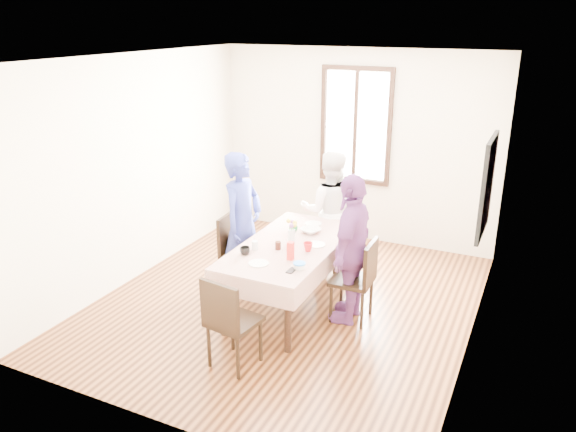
{
  "coord_description": "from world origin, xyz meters",
  "views": [
    {
      "loc": [
        2.43,
        -5.13,
        3.08
      ],
      "look_at": [
        0.07,
        -0.14,
        1.1
      ],
      "focal_mm": 34.78,
      "sensor_mm": 36.0,
      "label": 1
    }
  ],
  "objects_px": {
    "dining_table": "(290,276)",
    "person_right": "(352,249)",
    "chair_far": "(330,233)",
    "person_left": "(242,223)",
    "chair_near": "(234,321)",
    "person_far": "(330,210)",
    "chair_left": "(242,253)",
    "chair_right": "(352,280)"
  },
  "relations": [
    {
      "from": "chair_far",
      "to": "person_far",
      "type": "bearing_deg",
      "value": 97.76
    },
    {
      "from": "dining_table",
      "to": "chair_right",
      "type": "relative_size",
      "value": 1.93
    },
    {
      "from": "dining_table",
      "to": "person_right",
      "type": "xyz_separation_m",
      "value": [
        0.68,
        0.05,
        0.43
      ]
    },
    {
      "from": "dining_table",
      "to": "person_right",
      "type": "height_order",
      "value": "person_right"
    },
    {
      "from": "chair_far",
      "to": "chair_near",
      "type": "relative_size",
      "value": 1.0
    },
    {
      "from": "chair_right",
      "to": "chair_far",
      "type": "xyz_separation_m",
      "value": [
        -0.7,
        1.15,
        0.0
      ]
    },
    {
      "from": "chair_right",
      "to": "chair_far",
      "type": "bearing_deg",
      "value": 29.94
    },
    {
      "from": "chair_left",
      "to": "person_far",
      "type": "height_order",
      "value": "person_far"
    },
    {
      "from": "person_left",
      "to": "person_right",
      "type": "distance_m",
      "value": 1.37
    },
    {
      "from": "chair_left",
      "to": "person_far",
      "type": "xyz_separation_m",
      "value": [
        0.7,
        1.02,
        0.32
      ]
    },
    {
      "from": "chair_left",
      "to": "chair_near",
      "type": "xyz_separation_m",
      "value": [
        0.7,
        -1.37,
        0.0
      ]
    },
    {
      "from": "chair_right",
      "to": "person_right",
      "type": "height_order",
      "value": "person_right"
    },
    {
      "from": "dining_table",
      "to": "chair_near",
      "type": "bearing_deg",
      "value": -90.0
    },
    {
      "from": "chair_near",
      "to": "person_far",
      "type": "relative_size",
      "value": 0.59
    },
    {
      "from": "chair_left",
      "to": "person_right",
      "type": "bearing_deg",
      "value": 81.45
    },
    {
      "from": "chair_left",
      "to": "chair_right",
      "type": "bearing_deg",
      "value": 81.51
    },
    {
      "from": "dining_table",
      "to": "person_left",
      "type": "relative_size",
      "value": 1.05
    },
    {
      "from": "dining_table",
      "to": "chair_left",
      "type": "relative_size",
      "value": 1.93
    },
    {
      "from": "chair_far",
      "to": "chair_near",
      "type": "bearing_deg",
      "value": 97.76
    },
    {
      "from": "chair_far",
      "to": "person_far",
      "type": "relative_size",
      "value": 0.59
    },
    {
      "from": "dining_table",
      "to": "person_left",
      "type": "xyz_separation_m",
      "value": [
        -0.68,
        0.16,
        0.46
      ]
    },
    {
      "from": "chair_near",
      "to": "person_right",
      "type": "xyz_separation_m",
      "value": [
        0.68,
        1.26,
        0.35
      ]
    },
    {
      "from": "chair_far",
      "to": "chair_near",
      "type": "xyz_separation_m",
      "value": [
        0.0,
        -2.41,
        0.0
      ]
    },
    {
      "from": "person_far",
      "to": "person_right",
      "type": "bearing_deg",
      "value": 101.25
    },
    {
      "from": "person_far",
      "to": "person_right",
      "type": "distance_m",
      "value": 1.32
    },
    {
      "from": "chair_left",
      "to": "chair_right",
      "type": "distance_m",
      "value": 1.41
    },
    {
      "from": "chair_left",
      "to": "dining_table",
      "type": "bearing_deg",
      "value": 72.77
    },
    {
      "from": "chair_far",
      "to": "chair_near",
      "type": "height_order",
      "value": "same"
    },
    {
      "from": "chair_left",
      "to": "person_right",
      "type": "height_order",
      "value": "person_right"
    },
    {
      "from": "person_left",
      "to": "person_far",
      "type": "xyz_separation_m",
      "value": [
        0.68,
        1.02,
        -0.06
      ]
    },
    {
      "from": "chair_right",
      "to": "person_right",
      "type": "distance_m",
      "value": 0.35
    },
    {
      "from": "dining_table",
      "to": "chair_right",
      "type": "distance_m",
      "value": 0.71
    },
    {
      "from": "dining_table",
      "to": "person_far",
      "type": "bearing_deg",
      "value": 90.0
    },
    {
      "from": "chair_far",
      "to": "person_left",
      "type": "relative_size",
      "value": 0.54
    },
    {
      "from": "dining_table",
      "to": "person_right",
      "type": "relative_size",
      "value": 1.09
    },
    {
      "from": "dining_table",
      "to": "person_far",
      "type": "distance_m",
      "value": 1.25
    },
    {
      "from": "person_left",
      "to": "person_right",
      "type": "xyz_separation_m",
      "value": [
        1.36,
        -0.11,
        -0.03
      ]
    },
    {
      "from": "chair_left",
      "to": "chair_near",
      "type": "bearing_deg",
      "value": 23.05
    },
    {
      "from": "chair_far",
      "to": "chair_near",
      "type": "distance_m",
      "value": 2.41
    },
    {
      "from": "dining_table",
      "to": "person_right",
      "type": "bearing_deg",
      "value": 4.6
    },
    {
      "from": "person_right",
      "to": "chair_near",
      "type": "bearing_deg",
      "value": -29.95
    },
    {
      "from": "chair_left",
      "to": "chair_far",
      "type": "height_order",
      "value": "same"
    }
  ]
}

